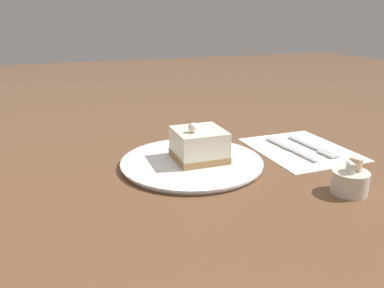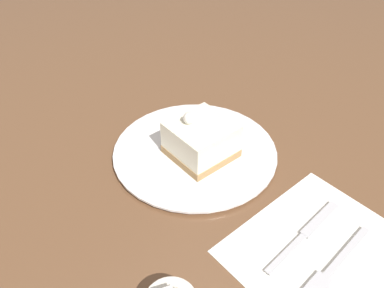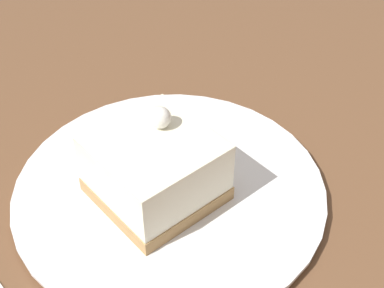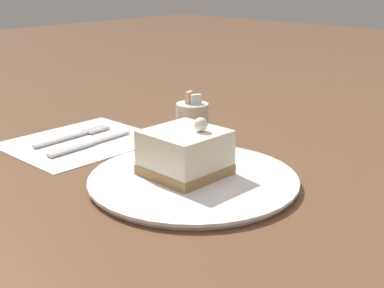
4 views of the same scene
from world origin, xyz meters
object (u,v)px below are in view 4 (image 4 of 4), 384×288
fork (79,134)px  cake_slice (185,152)px  knife (84,145)px  plate (193,180)px  sugar_bowl (192,113)px

fork → cake_slice: bearing=-6.6°
cake_slice → knife: size_ratio=0.61×
plate → knife: (-0.23, -0.01, -0.00)m
cake_slice → fork: 0.28m
plate → cake_slice: size_ratio=2.81×
cake_slice → knife: 0.22m
plate → knife: 0.24m
plate → knife: plate is taller
knife → plate: bearing=0.1°
cake_slice → fork: size_ratio=0.66×
plate → cake_slice: 0.04m
plate → knife: size_ratio=1.71×
fork → knife: (0.06, -0.03, -0.00)m
cake_slice → knife: (-0.22, -0.01, -0.04)m
plate → sugar_bowl: bearing=133.1°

